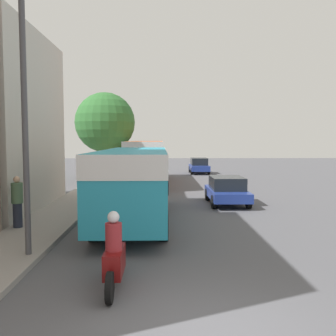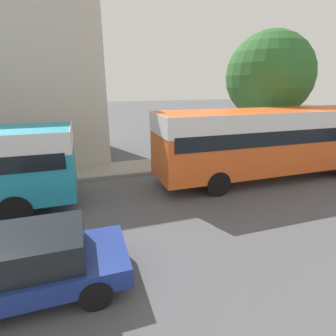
# 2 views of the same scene
# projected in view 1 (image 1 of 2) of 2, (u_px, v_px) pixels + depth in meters

# --- Properties ---
(ground_plane) EXTENTS (120.00, 120.00, 0.00)m
(ground_plane) POSITION_uv_depth(u_px,v_px,m) (206.00, 336.00, 6.21)
(ground_plane) COLOR #515156
(bus_lead) EXTENTS (2.54, 9.54, 2.86)m
(bus_lead) POSITION_uv_depth(u_px,v_px,m) (135.00, 175.00, 14.85)
(bus_lead) COLOR teal
(bus_lead) RESTS_ON ground_plane
(bus_following) EXTENTS (2.58, 10.96, 3.14)m
(bus_following) POSITION_uv_depth(u_px,v_px,m) (146.00, 156.00, 28.16)
(bus_following) COLOR #EA5B23
(bus_following) RESTS_ON ground_plane
(motorcycle_behind_lead) EXTENTS (0.38, 2.24, 1.73)m
(motorcycle_behind_lead) POSITION_uv_depth(u_px,v_px,m) (114.00, 258.00, 8.16)
(motorcycle_behind_lead) COLOR maroon
(motorcycle_behind_lead) RESTS_ON ground_plane
(car_crossing) EXTENTS (1.88, 3.87, 1.39)m
(car_crossing) POSITION_uv_depth(u_px,v_px,m) (227.00, 190.00, 18.90)
(car_crossing) COLOR navy
(car_crossing) RESTS_ON ground_plane
(car_far_curb) EXTENTS (1.80, 3.81, 1.51)m
(car_far_curb) POSITION_uv_depth(u_px,v_px,m) (199.00, 165.00, 36.02)
(car_far_curb) COLOR navy
(car_far_curb) RESTS_ON ground_plane
(pedestrian_near_curb) EXTENTS (0.33, 0.33, 1.72)m
(pedestrian_near_curb) POSITION_uv_depth(u_px,v_px,m) (113.00, 166.00, 32.02)
(pedestrian_near_curb) COLOR #232838
(pedestrian_near_curb) RESTS_ON sidewalk
(pedestrian_walking_away) EXTENTS (0.40, 0.40, 1.83)m
(pedestrian_walking_away) POSITION_uv_depth(u_px,v_px,m) (17.00, 201.00, 13.23)
(pedestrian_walking_away) COLOR #232838
(pedestrian_walking_away) RESTS_ON sidewalk
(street_tree) EXTENTS (4.77, 4.77, 6.87)m
(street_tree) POSITION_uv_depth(u_px,v_px,m) (105.00, 123.00, 29.89)
(street_tree) COLOR brown
(street_tree) RESTS_ON sidewalk
(lamp_post) EXTENTS (0.36, 0.36, 7.21)m
(lamp_post) POSITION_uv_depth(u_px,v_px,m) (24.00, 99.00, 9.87)
(lamp_post) COLOR #47474C
(lamp_post) RESTS_ON sidewalk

